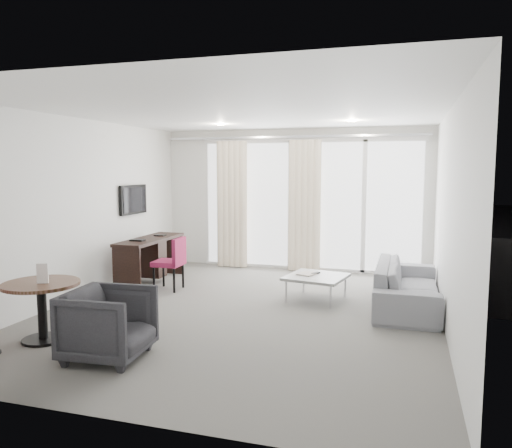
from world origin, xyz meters
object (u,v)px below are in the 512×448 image
(coffee_table, at_px, (316,288))
(rattan_chair_b, at_px, (406,237))
(desk, at_px, (150,260))
(sofa, at_px, (407,285))
(tub_armchair, at_px, (109,324))
(rattan_chair_a, at_px, (373,240))
(round_table, at_px, (42,312))
(desk_chair, at_px, (168,264))

(coffee_table, relative_size, rattan_chair_b, 0.89)
(desk, distance_m, sofa, 4.09)
(tub_armchair, distance_m, rattan_chair_b, 7.20)
(sofa, relative_size, rattan_chair_a, 2.61)
(round_table, xyz_separation_m, rattan_chair_a, (3.12, 6.08, 0.07))
(coffee_table, distance_m, rattan_chair_a, 3.57)
(tub_armchair, xyz_separation_m, rattan_chair_a, (2.13, 6.31, 0.05))
(desk, xyz_separation_m, rattan_chair_a, (3.38, 3.19, 0.03))
(round_table, height_order, coffee_table, round_table)
(desk, distance_m, tub_armchair, 3.36)
(desk_chair, bearing_deg, tub_armchair, -76.68)
(rattan_chair_a, bearing_deg, tub_armchair, -132.40)
(tub_armchair, height_order, rattan_chair_a, rattan_chair_a)
(rattan_chair_b, bearing_deg, rattan_chair_a, -159.61)
(tub_armchair, height_order, sofa, tub_armchair)
(desk, height_order, desk_chair, desk_chair)
(sofa, bearing_deg, rattan_chair_b, 0.39)
(round_table, height_order, sofa, round_table)
(sofa, bearing_deg, desk, 85.45)
(coffee_table, bearing_deg, round_table, -135.09)
(rattan_chair_b, bearing_deg, desk, -144.40)
(sofa, distance_m, rattan_chair_b, 3.85)
(rattan_chair_a, height_order, rattan_chair_b, rattan_chair_b)
(desk, bearing_deg, coffee_table, -6.52)
(desk_chair, relative_size, coffee_table, 1.04)
(round_table, xyz_separation_m, tub_armchair, (0.99, -0.24, 0.03))
(round_table, relative_size, rattan_chair_a, 1.02)
(rattan_chair_a, bearing_deg, coffee_table, -122.65)
(desk_chair, relative_size, tub_armchair, 1.06)
(desk, distance_m, desk_chair, 0.63)
(desk, distance_m, coffee_table, 2.85)
(desk_chair, height_order, sofa, desk_chair)
(round_table, bearing_deg, desk, 95.19)
(desk_chair, xyz_separation_m, coffee_table, (2.31, 0.05, -0.23))
(desk, bearing_deg, sofa, -4.55)
(tub_armchair, bearing_deg, desk, 17.43)
(desk_chair, distance_m, round_table, 2.53)
(coffee_table, bearing_deg, sofa, -0.06)
(desk_chair, relative_size, rattan_chair_b, 0.92)
(desk_chair, bearing_deg, rattan_chair_a, 49.58)
(tub_armchair, relative_size, sofa, 0.37)
(sofa, bearing_deg, rattan_chair_a, 11.20)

